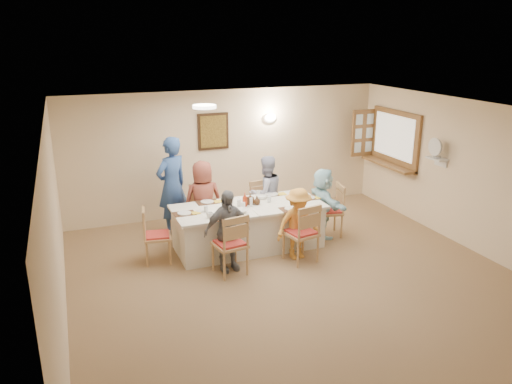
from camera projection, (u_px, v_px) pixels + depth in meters
name	position (u px, v px, depth m)	size (l,w,h in m)	color
ground	(303.00, 286.00, 7.30)	(7.00, 7.00, 0.00)	#9C7B52
room_walls	(306.00, 187.00, 6.85)	(7.00, 7.00, 7.00)	beige
wall_picture	(213.00, 131.00, 9.77)	(0.62, 0.05, 0.72)	black
wall_sconce	(270.00, 118.00, 10.10)	(0.26, 0.09, 0.18)	white
ceiling_light	(204.00, 107.00, 7.55)	(0.36, 0.36, 0.05)	white
serving_hatch	(395.00, 139.00, 10.09)	(0.06, 1.50, 1.15)	brown
hatch_sill	(388.00, 164.00, 10.21)	(0.30, 1.50, 0.05)	brown
shutter_door	(363.00, 133.00, 10.68)	(0.55, 0.04, 1.00)	brown
fan_shelf	(437.00, 159.00, 8.89)	(0.22, 0.36, 0.03)	white
desk_fan	(436.00, 150.00, 8.84)	(0.30, 0.30, 0.28)	#A5A5A8
dining_table	(248.00, 227.00, 8.51)	(2.54, 1.07, 0.76)	white
chair_back_left	(202.00, 211.00, 8.99)	(0.45, 0.45, 0.94)	tan
chair_back_right	(264.00, 205.00, 9.41)	(0.42, 0.42, 0.88)	tan
chair_front_left	(230.00, 243.00, 7.56)	(0.47, 0.47, 0.99)	tan
chair_front_right	(301.00, 232.00, 7.97)	(0.48, 0.48, 1.00)	tan
chair_left_end	(157.00, 235.00, 7.95)	(0.44, 0.44, 0.92)	tan
chair_right_end	(329.00, 210.00, 9.01)	(0.46, 0.46, 0.96)	tan
diner_back_left	(203.00, 200.00, 8.81)	(0.70, 0.46, 1.43)	brown
diner_back_right	(266.00, 193.00, 9.22)	(0.76, 0.64, 1.42)	#A3A6C1
diner_front_left	(227.00, 231.00, 7.62)	(0.79, 0.41, 1.30)	slate
diner_front_right	(298.00, 224.00, 8.05)	(0.80, 0.51, 1.19)	gold
diner_right_end	(323.00, 203.00, 8.92)	(0.42, 1.19, 1.27)	#C1F3FF
caregiver	(172.00, 186.00, 9.01)	(0.78, 0.69, 1.80)	#325599
placemat_fl	(222.00, 218.00, 7.81)	(0.34, 0.25, 0.01)	#472B19
plate_fl	(222.00, 218.00, 7.81)	(0.24, 0.24, 0.02)	white
napkin_fl	(234.00, 217.00, 7.83)	(0.14, 0.14, 0.01)	yellow
placemat_fr	(291.00, 209.00, 8.23)	(0.37, 0.27, 0.01)	#472B19
plate_fr	(291.00, 208.00, 8.22)	(0.22, 0.22, 0.01)	white
napkin_fr	(302.00, 208.00, 8.24)	(0.14, 0.14, 0.01)	yellow
placemat_bl	(207.00, 202.00, 8.56)	(0.37, 0.28, 0.01)	#472B19
plate_bl	(207.00, 202.00, 8.56)	(0.22, 0.22, 0.01)	white
napkin_bl	(218.00, 201.00, 8.58)	(0.14, 0.14, 0.01)	yellow
placemat_br	(271.00, 194.00, 8.97)	(0.33, 0.25, 0.01)	#472B19
plate_br	(271.00, 194.00, 8.97)	(0.24, 0.24, 0.02)	white
napkin_br	(282.00, 194.00, 8.99)	(0.15, 0.15, 0.01)	yellow
placemat_le	(184.00, 214.00, 8.02)	(0.35, 0.26, 0.01)	#472B19
plate_le	(184.00, 213.00, 8.01)	(0.22, 0.22, 0.01)	white
napkin_le	(196.00, 213.00, 8.03)	(0.13, 0.13, 0.01)	yellow
placemat_re	(308.00, 198.00, 8.78)	(0.38, 0.28, 0.01)	#472B19
plate_re	(308.00, 197.00, 8.78)	(0.25, 0.25, 0.02)	white
napkin_re	(318.00, 197.00, 8.80)	(0.14, 0.14, 0.01)	yellow
teacup_a	(210.00, 215.00, 7.83)	(0.14, 0.14, 0.09)	white
teacup_b	(259.00, 193.00, 8.96)	(0.10, 0.10, 0.08)	white
bowl_a	(240.00, 211.00, 8.06)	(0.26, 0.26, 0.06)	white
bowl_b	(262.00, 197.00, 8.74)	(0.25, 0.25, 0.06)	white
condiment_ketchup	(245.00, 200.00, 8.33)	(0.10, 0.10, 0.24)	#A92B0E
condiment_brown	(250.00, 199.00, 8.41)	(0.11, 0.11, 0.20)	#3A200F
condiment_malt	(257.00, 200.00, 8.43)	(0.14, 0.14, 0.15)	#3A200F
drinking_glass	(239.00, 203.00, 8.37)	(0.07, 0.07, 0.10)	silver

